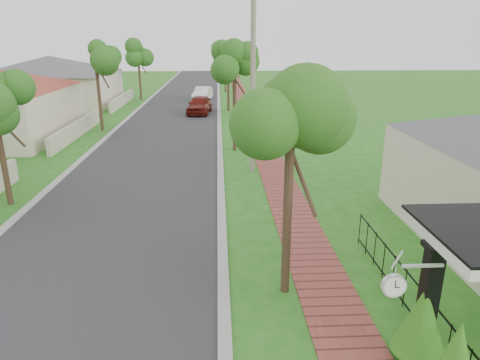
# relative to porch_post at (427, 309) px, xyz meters

# --- Properties ---
(ground) EXTENTS (160.00, 160.00, 0.00)m
(ground) POSITION_rel_porch_post_xyz_m (-4.55, 1.00, -1.12)
(ground) COLOR #246818
(ground) RESTS_ON ground
(road) EXTENTS (7.00, 120.00, 0.02)m
(road) POSITION_rel_porch_post_xyz_m (-7.55, 21.00, -1.12)
(road) COLOR #28282B
(road) RESTS_ON ground
(kerb_right) EXTENTS (0.30, 120.00, 0.10)m
(kerb_right) POSITION_rel_porch_post_xyz_m (-3.90, 21.00, -1.12)
(kerb_right) COLOR #9E9E99
(kerb_right) RESTS_ON ground
(kerb_left) EXTENTS (0.30, 120.00, 0.10)m
(kerb_left) POSITION_rel_porch_post_xyz_m (-11.20, 21.00, -1.12)
(kerb_left) COLOR #9E9E99
(kerb_left) RESTS_ON ground
(sidewalk) EXTENTS (1.50, 120.00, 0.03)m
(sidewalk) POSITION_rel_porch_post_xyz_m (-1.30, 21.00, -1.12)
(sidewalk) COLOR #97473C
(sidewalk) RESTS_ON ground
(porch_post) EXTENTS (0.48, 0.48, 2.52)m
(porch_post) POSITION_rel_porch_post_xyz_m (0.00, 0.00, 0.00)
(porch_post) COLOR black
(porch_post) RESTS_ON ground
(picket_fence) EXTENTS (0.03, 8.02, 1.00)m
(picket_fence) POSITION_rel_porch_post_xyz_m (0.35, 1.00, -0.59)
(picket_fence) COLOR black
(picket_fence) RESTS_ON ground
(street_trees) EXTENTS (10.70, 37.65, 5.89)m
(street_trees) POSITION_rel_porch_post_xyz_m (-7.42, 27.84, 3.42)
(street_trees) COLOR #382619
(street_trees) RESTS_ON ground
(far_house_grey) EXTENTS (15.56, 15.56, 4.60)m
(far_house_grey) POSITION_rel_porch_post_xyz_m (-19.52, 35.00, 1.22)
(far_house_grey) COLOR beige
(far_house_grey) RESTS_ON ground
(parked_car_red) EXTENTS (2.25, 4.57, 1.50)m
(parked_car_red) POSITION_rel_porch_post_xyz_m (-5.55, 29.71, -0.37)
(parked_car_red) COLOR #62150E
(parked_car_red) RESTS_ON ground
(parked_car_white) EXTENTS (2.13, 4.36, 1.38)m
(parked_car_white) POSITION_rel_porch_post_xyz_m (-5.55, 37.73, -0.43)
(parked_car_white) COLOR white
(parked_car_white) RESTS_ON ground
(near_tree) EXTENTS (1.90, 1.90, 4.87)m
(near_tree) POSITION_rel_porch_post_xyz_m (-2.35, 2.50, 2.75)
(near_tree) COLOR #382619
(near_tree) RESTS_ON ground
(utility_pole) EXTENTS (1.20, 0.24, 8.73)m
(utility_pole) POSITION_rel_porch_post_xyz_m (-2.38, 12.85, 3.31)
(utility_pole) COLOR gray
(utility_pole) RESTS_ON ground
(station_clock) EXTENTS (1.07, 0.13, 0.63)m
(station_clock) POSITION_rel_porch_post_xyz_m (-0.86, -0.40, 0.83)
(station_clock) COLOR silver
(station_clock) RESTS_ON ground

